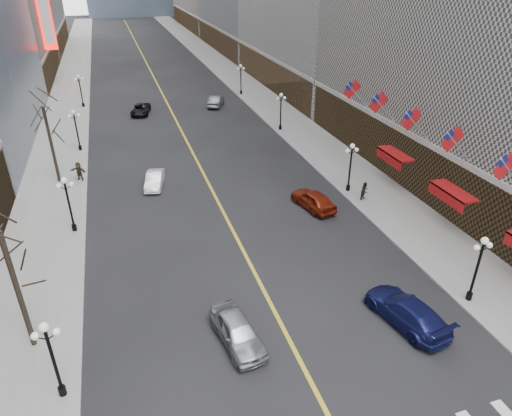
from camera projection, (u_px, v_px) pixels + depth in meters
sidewalk_east at (247, 87)px, 75.85m from camera, size 6.00×230.00×0.15m
sidewalk_west at (69, 101)px, 68.50m from camera, size 6.00×230.00×0.15m
lane_line at (155, 80)px, 80.59m from camera, size 0.25×200.00×0.02m
streetlamp_east_0 at (479, 263)px, 26.96m from camera, size 1.26×0.44×4.52m
streetlamp_east_1 at (351, 162)px, 40.37m from camera, size 1.26×0.44×4.52m
streetlamp_east_2 at (281, 108)px, 55.47m from camera, size 1.26×0.44×4.52m
streetlamp_east_3 at (241, 76)px, 70.57m from camera, size 1.26×0.44×4.52m
streetlamp_west_0 at (51, 353)px, 20.76m from camera, size 1.26×0.44×4.52m
streetlamp_west_1 at (68, 199)px, 34.18m from camera, size 1.26×0.44×4.52m
streetlamp_west_2 at (76, 126)px, 49.27m from camera, size 1.26×0.44×4.52m
streetlamp_west_3 at (80, 87)px, 64.37m from camera, size 1.26×0.44×4.52m
flag_1 at (507, 168)px, 28.30m from camera, size 2.87×0.12×2.87m
flag_2 at (454, 141)px, 32.49m from camera, size 2.87×0.12×2.87m
flag_3 at (413, 121)px, 36.69m from camera, size 2.87×0.12×2.87m
flag_4 at (380, 104)px, 40.88m from camera, size 2.87×0.12×2.87m
flag_5 at (354, 91)px, 45.07m from camera, size 2.87×0.12×2.87m
awning_b at (451, 193)px, 34.71m from camera, size 1.40×4.00×0.93m
awning_c at (393, 155)px, 41.42m from camera, size 1.40×4.00×0.93m
theatre_marquee at (44, 9)px, 70.70m from camera, size 2.00×0.55×12.00m
tree_west_near at (5, 251)px, 22.07m from camera, size 3.60×3.60×7.92m
tree_west_far at (46, 119)px, 40.53m from camera, size 3.60×3.60×7.92m
car_nb_near at (238, 331)px, 24.92m from camera, size 2.57×4.93×1.60m
car_nb_mid at (155, 180)px, 42.42m from camera, size 2.35×4.32×1.35m
car_nb_far at (141, 109)px, 62.56m from camera, size 3.28×5.23×1.35m
car_sb_near at (407, 311)px, 26.32m from camera, size 3.34×5.93×1.62m
car_sb_mid at (313, 199)px, 38.67m from camera, size 2.86×5.01×1.60m
car_sb_far at (216, 101)px, 65.92m from camera, size 3.38×5.00×1.56m
ped_east_walk at (365, 191)px, 39.75m from camera, size 0.90×0.75×1.62m
ped_west_far at (79, 171)px, 43.23m from camera, size 1.67×1.33×1.82m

